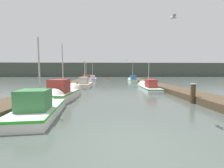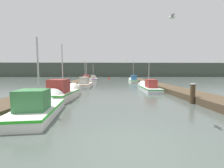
% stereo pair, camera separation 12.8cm
% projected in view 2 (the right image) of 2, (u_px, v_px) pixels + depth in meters
% --- Properties ---
extents(ground_plane, '(200.00, 200.00, 0.00)m').
position_uv_depth(ground_plane, '(130.00, 148.00, 4.28)').
color(ground_plane, '#47514C').
extents(dock_left, '(2.22, 40.00, 0.47)m').
position_uv_depth(dock_left, '(66.00, 86.00, 20.05)').
color(dock_left, '#4C3D2B').
rests_on(dock_left, ground_plane).
extents(dock_right, '(2.22, 40.00, 0.47)m').
position_uv_depth(dock_right, '(159.00, 86.00, 20.34)').
color(dock_right, '#4C3D2B').
rests_on(dock_right, ground_plane).
extents(distant_shore_ridge, '(120.00, 16.00, 5.72)m').
position_uv_depth(distant_shore_ridge, '(110.00, 70.00, 68.67)').
color(distant_shore_ridge, '#424C42').
rests_on(distant_shore_ridge, ground_plane).
extents(fishing_boat_0, '(2.17, 5.12, 4.40)m').
position_uv_depth(fishing_boat_0, '(42.00, 106.00, 7.82)').
color(fishing_boat_0, silver).
rests_on(fishing_boat_0, ground_plane).
extents(fishing_boat_1, '(2.02, 4.88, 4.77)m').
position_uv_depth(fishing_boat_1, '(64.00, 93.00, 11.97)').
color(fishing_boat_1, silver).
rests_on(fishing_boat_1, ground_plane).
extents(fishing_boat_2, '(1.62, 5.82, 3.62)m').
position_uv_depth(fishing_boat_2, '(148.00, 87.00, 17.40)').
color(fishing_boat_2, silver).
rests_on(fishing_boat_2, ground_plane).
extents(fishing_boat_3, '(1.80, 5.79, 4.25)m').
position_uv_depth(fishing_boat_3, '(86.00, 84.00, 21.24)').
color(fishing_boat_3, silver).
rests_on(fishing_boat_3, ground_plane).
extents(fishing_boat_4, '(1.80, 5.02, 4.02)m').
position_uv_depth(fishing_boat_4, '(87.00, 81.00, 25.20)').
color(fishing_boat_4, silver).
rests_on(fishing_boat_4, ground_plane).
extents(fishing_boat_5, '(1.45, 4.64, 4.88)m').
position_uv_depth(fishing_boat_5, '(133.00, 80.00, 30.08)').
color(fishing_boat_5, silver).
rests_on(fishing_boat_5, ground_plane).
extents(fishing_boat_6, '(2.15, 5.34, 4.98)m').
position_uv_depth(fishing_boat_6, '(93.00, 79.00, 35.55)').
color(fishing_boat_6, silver).
rests_on(fishing_boat_6, ground_plane).
extents(mooring_piling_0, '(0.36, 0.36, 1.23)m').
position_uv_depth(mooring_piling_0, '(68.00, 85.00, 17.55)').
color(mooring_piling_0, '#473523').
rests_on(mooring_piling_0, ground_plane).
extents(mooring_piling_1, '(0.36, 0.36, 1.36)m').
position_uv_depth(mooring_piling_1, '(193.00, 94.00, 10.14)').
color(mooring_piling_1, '#473523').
rests_on(mooring_piling_1, ground_plane).
extents(mooring_piling_2, '(0.33, 0.33, 1.06)m').
position_uv_depth(mooring_piling_2, '(131.00, 78.00, 38.84)').
color(mooring_piling_2, '#473523').
rests_on(mooring_piling_2, ground_plane).
extents(mooring_piling_3, '(0.24, 0.24, 0.96)m').
position_uv_depth(mooring_piling_3, '(70.00, 85.00, 18.33)').
color(mooring_piling_3, '#473523').
rests_on(mooring_piling_3, ground_plane).
extents(channel_buoy, '(0.60, 0.60, 1.10)m').
position_uv_depth(channel_buoy, '(109.00, 78.00, 42.90)').
color(channel_buoy, red).
rests_on(channel_buoy, ground_plane).
extents(seagull_lead, '(0.30, 0.56, 0.12)m').
position_uv_depth(seagull_lead, '(172.00, 17.00, 6.38)').
color(seagull_lead, white).
extents(seagull_1, '(0.55, 0.34, 0.12)m').
position_uv_depth(seagull_1, '(126.00, 60.00, 18.47)').
color(seagull_1, white).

